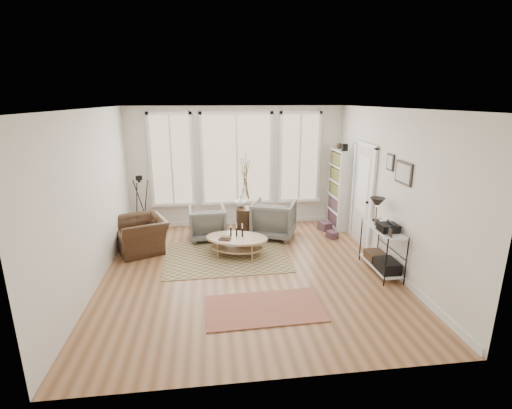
{
  "coord_description": "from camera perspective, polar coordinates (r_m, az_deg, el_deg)",
  "views": [
    {
      "loc": [
        -0.65,
        -6.17,
        3.05
      ],
      "look_at": [
        0.2,
        0.6,
        1.1
      ],
      "focal_mm": 26.0,
      "sensor_mm": 36.0,
      "label": 1
    }
  ],
  "objects": [
    {
      "name": "room",
      "position": [
        6.44,
        -0.95,
        1.34
      ],
      "size": [
        5.5,
        5.54,
        2.9
      ],
      "color": "#A0704A",
      "rests_on": "ground"
    },
    {
      "name": "bay_window",
      "position": [
        9.02,
        -2.96,
        6.73
      ],
      "size": [
        4.14,
        0.12,
        2.24
      ],
      "color": "#DAC886",
      "rests_on": "ground"
    },
    {
      "name": "door",
      "position": [
        8.22,
        16.12,
        1.76
      ],
      "size": [
        0.09,
        1.06,
        2.22
      ],
      "color": "silver",
      "rests_on": "ground"
    },
    {
      "name": "bookcase",
      "position": [
        9.19,
        12.69,
        2.37
      ],
      "size": [
        0.31,
        0.85,
        2.06
      ],
      "color": "white",
      "rests_on": "ground"
    },
    {
      "name": "low_shelf",
      "position": [
        7.08,
        18.84,
        -5.96
      ],
      "size": [
        0.38,
        1.08,
        1.3
      ],
      "color": "white",
      "rests_on": "ground"
    },
    {
      "name": "wall_art",
      "position": [
        6.83,
        21.27,
        4.97
      ],
      "size": [
        0.04,
        0.88,
        0.44
      ],
      "color": "black",
      "rests_on": "ground"
    },
    {
      "name": "rug_main",
      "position": [
        7.53,
        -4.52,
        -7.95
      ],
      "size": [
        2.45,
        1.87,
        0.01
      ],
      "primitive_type": "cube",
      "rotation": [
        0.0,
        0.0,
        0.02
      ],
      "color": "brown",
      "rests_on": "ground"
    },
    {
      "name": "rug_runner",
      "position": [
        5.8,
        1.26,
        -15.63
      ],
      "size": [
        1.79,
        1.03,
        0.01
      ],
      "primitive_type": "cube",
      "rotation": [
        0.0,
        0.0,
        0.03
      ],
      "color": "maroon",
      "rests_on": "ground"
    },
    {
      "name": "coffee_table",
      "position": [
        7.45,
        -3.01,
        -5.68
      ],
      "size": [
        1.41,
        1.11,
        0.57
      ],
      "color": "tan",
      "rests_on": "ground"
    },
    {
      "name": "armchair_left",
      "position": [
        8.38,
        -7.49,
        -2.84
      ],
      "size": [
        0.84,
        0.86,
        0.74
      ],
      "primitive_type": "imported",
      "rotation": [
        0.0,
        0.0,
        3.21
      ],
      "color": "slate",
      "rests_on": "ground"
    },
    {
      "name": "armchair_right",
      "position": [
        8.42,
        2.76,
        -2.22
      ],
      "size": [
        1.19,
        1.2,
        0.85
      ],
      "primitive_type": "imported",
      "rotation": [
        0.0,
        0.0,
        2.77
      ],
      "color": "slate",
      "rests_on": "ground"
    },
    {
      "name": "side_table",
      "position": [
        8.35,
        -1.61,
        0.93
      ],
      "size": [
        0.44,
        0.44,
        1.84
      ],
      "color": "#3D2618",
      "rests_on": "ground"
    },
    {
      "name": "vase",
      "position": [
        8.5,
        -2.38,
        0.5
      ],
      "size": [
        0.29,
        0.29,
        0.26
      ],
      "primitive_type": "imported",
      "rotation": [
        0.0,
        0.0,
        0.19
      ],
      "color": "silver",
      "rests_on": "side_table"
    },
    {
      "name": "accent_chair",
      "position": [
        8.05,
        -17.21,
        -4.42
      ],
      "size": [
        1.34,
        1.27,
        0.69
      ],
      "primitive_type": "imported",
      "rotation": [
        0.0,
        0.0,
        -1.16
      ],
      "color": "#3D2618",
      "rests_on": "ground"
    },
    {
      "name": "tripod_camera",
      "position": [
        8.91,
        -17.21,
        -0.49
      ],
      "size": [
        0.49,
        0.49,
        1.39
      ],
      "color": "black",
      "rests_on": "ground"
    },
    {
      "name": "book_stack_near",
      "position": [
        9.1,
        10.53,
        -3.27
      ],
      "size": [
        0.32,
        0.36,
        0.19
      ],
      "primitive_type": "cube",
      "rotation": [
        0.0,
        0.0,
        0.33
      ],
      "color": "maroon",
      "rests_on": "ground"
    },
    {
      "name": "book_stack_far",
      "position": [
        8.61,
        11.63,
        -4.59
      ],
      "size": [
        0.27,
        0.3,
        0.16
      ],
      "primitive_type": "cube",
      "rotation": [
        0.0,
        0.0,
        0.37
      ],
      "color": "maroon",
      "rests_on": "ground"
    }
  ]
}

